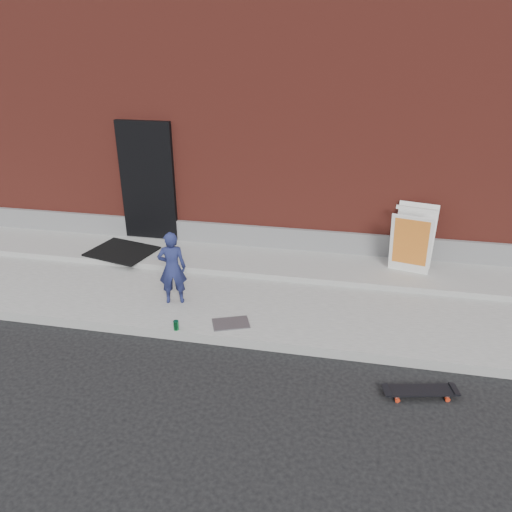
% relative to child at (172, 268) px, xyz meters
% --- Properties ---
extents(ground, '(80.00, 80.00, 0.00)m').
position_rel_child_xyz_m(ground, '(1.38, -0.81, -0.73)').
color(ground, black).
rests_on(ground, ground).
extents(sidewalk, '(20.00, 3.00, 0.15)m').
position_rel_child_xyz_m(sidewalk, '(1.38, 0.69, -0.66)').
color(sidewalk, gray).
rests_on(sidewalk, ground).
extents(apron, '(20.00, 1.20, 0.10)m').
position_rel_child_xyz_m(apron, '(1.38, 1.59, -0.53)').
color(apron, gray).
rests_on(apron, sidewalk).
extents(building, '(20.00, 8.10, 5.00)m').
position_rel_child_xyz_m(building, '(1.38, 6.19, 1.77)').
color(building, maroon).
rests_on(building, ground).
extents(child, '(0.48, 0.38, 1.16)m').
position_rel_child_xyz_m(child, '(0.00, 0.00, 0.00)').
color(child, '#1C224F').
rests_on(child, sidewalk).
extents(skateboard, '(0.89, 0.40, 0.10)m').
position_rel_child_xyz_m(skateboard, '(3.57, -1.35, -0.65)').
color(skateboard, '#B42B12').
rests_on(skateboard, ground).
extents(pizza_sign, '(0.82, 0.91, 1.11)m').
position_rel_child_xyz_m(pizza_sign, '(3.63, 1.68, 0.07)').
color(pizza_sign, silver).
rests_on(pizza_sign, apron).
extents(soda_can, '(0.10, 0.10, 0.14)m').
position_rel_child_xyz_m(soda_can, '(0.29, -0.76, -0.51)').
color(soda_can, '#197D3D').
rests_on(soda_can, sidewalk).
extents(doormat, '(1.30, 1.14, 0.03)m').
position_rel_child_xyz_m(doormat, '(-1.52, 1.39, -0.46)').
color(doormat, black).
rests_on(doormat, apron).
extents(utility_plate, '(0.60, 0.50, 0.02)m').
position_rel_child_xyz_m(utility_plate, '(1.01, -0.46, -0.57)').
color(utility_plate, '#5B5B60').
rests_on(utility_plate, sidewalk).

